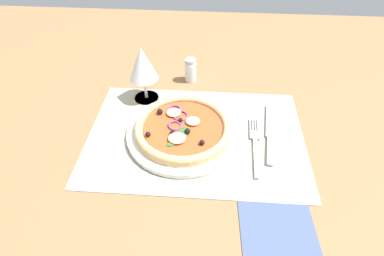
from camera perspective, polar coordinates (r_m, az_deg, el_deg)
ground_plane at (r=71.45cm, az=0.70°, el=-2.18°), size 190.00×140.00×2.40cm
placemat at (r=70.45cm, az=0.71°, el=-1.39°), size 49.38×33.83×0.40cm
plate at (r=69.83cm, az=-1.70°, el=-1.05°), size 25.70×25.70×1.10cm
pizza at (r=68.72cm, az=-1.77°, el=-0.05°), size 21.88×21.88×2.69cm
fork at (r=69.73cm, az=11.68°, el=-2.66°), size 2.43×18.05×0.44cm
knife at (r=72.96cm, az=14.37°, el=-0.66°), size 3.97×20.06×0.62cm
wine_glass at (r=76.42cm, az=-9.24°, el=11.50°), size 7.20×7.20×14.90cm
napkin at (r=58.68cm, az=15.64°, el=-17.27°), size 13.80×12.54×0.36cm
pepper_shaker at (r=86.11cm, az=-0.29°, el=10.72°), size 3.20×3.20×6.70cm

